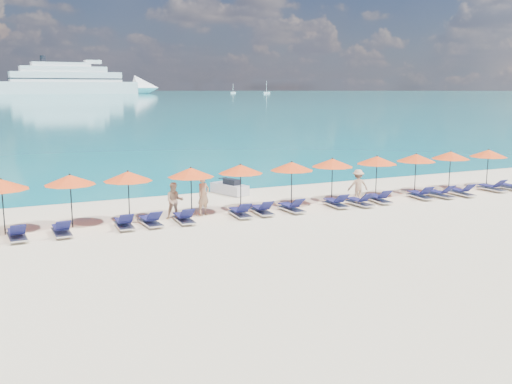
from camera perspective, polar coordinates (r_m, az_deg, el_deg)
name	(u,v)px	position (r m, az deg, el deg)	size (l,w,h in m)	color
ground	(287,234)	(22.85, 3.16, -4.20)	(1400.00, 1400.00, 0.00)	beige
sea	(0,93)	(679.63, -24.21, 9.02)	(1600.00, 1300.00, 0.01)	#1FA9B2
cruise_ship	(84,82)	(547.13, -16.84, 10.44)	(143.18, 30.08, 39.59)	white
sailboat_near	(266,92)	(544.32, 1.06, 9.92)	(6.41, 2.14, 11.75)	white
sailboat_far	(233,92)	(582.80, -2.31, 9.93)	(5.37, 1.79, 9.85)	white
jetski	(230,188)	(31.23, -2.64, 0.41)	(1.54, 2.48, 0.83)	silver
beachgoer_a	(203,195)	(26.10, -5.28, -0.31)	(0.67, 0.44, 1.84)	tan
beachgoer_b	(175,201)	(25.43, -8.15, -0.88)	(0.80, 0.46, 1.64)	tan
beachgoer_c	(358,185)	(29.62, 10.17, 0.66)	(1.07, 0.50, 1.65)	tan
umbrella_2	(1,184)	(24.43, -24.12, 0.69)	(2.10, 2.10, 2.28)	black
umbrella_3	(70,180)	(24.66, -18.11, 1.17)	(2.10, 2.10, 2.28)	black
umbrella_4	(128,176)	(25.00, -12.68, 1.55)	(2.10, 2.10, 2.28)	black
umbrella_5	(191,172)	(25.67, -6.53, 1.96)	(2.10, 2.10, 2.28)	black
umbrella_6	(241,169)	(26.57, -1.55, 2.31)	(2.10, 2.10, 2.28)	black
umbrella_7	(292,166)	(27.55, 3.59, 2.59)	(2.10, 2.10, 2.28)	black
umbrella_8	(332,163)	(29.03, 7.65, 2.92)	(2.10, 2.10, 2.28)	black
umbrella_9	(377,160)	(30.47, 12.00, 3.13)	(2.10, 2.10, 2.28)	black
umbrella_10	(416,158)	(32.03, 15.72, 3.32)	(2.10, 2.10, 2.28)	black
umbrella_11	(451,155)	(33.81, 18.90, 3.50)	(2.10, 2.10, 2.28)	black
umbrella_12	(489,153)	(35.59, 22.23, 3.61)	(2.10, 2.10, 2.28)	black
lounger_4	(17,234)	(23.67, -22.79, -3.91)	(0.72, 1.73, 0.66)	silver
lounger_5	(62,230)	(23.74, -18.87, -3.61)	(0.67, 1.72, 0.66)	silver
lounger_6	(124,223)	(24.22, -13.06, -3.04)	(0.67, 1.72, 0.66)	silver
lounger_7	(151,221)	(24.44, -10.50, -2.82)	(0.75, 1.74, 0.66)	silver
lounger_8	(184,218)	(24.76, -7.21, -2.56)	(0.68, 1.72, 0.66)	silver
lounger_9	(240,212)	(25.65, -1.60, -2.02)	(0.71, 1.73, 0.66)	silver
lounger_10	(262,210)	(26.15, 0.59, -1.78)	(0.69, 1.72, 0.66)	silver
lounger_11	(291,207)	(26.76, 3.57, -1.52)	(0.71, 1.73, 0.66)	silver
lounger_12	(336,202)	(28.05, 8.00, -1.05)	(0.69, 1.73, 0.66)	silver
lounger_13	(360,201)	(28.49, 10.33, -0.94)	(0.73, 1.74, 0.66)	silver
lounger_14	(379,198)	(29.49, 12.20, -0.62)	(0.76, 1.75, 0.66)	silver
lounger_15	(420,195)	(31.06, 16.11, -0.24)	(0.78, 1.75, 0.66)	silver
lounger_16	(440,193)	(31.71, 17.95, -0.13)	(0.77, 1.75, 0.66)	silver
lounger_17	(462,192)	(32.61, 19.86, 0.04)	(0.72, 1.73, 0.66)	silver
lounger_18	(492,187)	(34.67, 22.53, 0.44)	(0.69, 1.73, 0.66)	silver
lounger_19	(511,186)	(35.43, 24.14, 0.53)	(0.62, 1.70, 0.66)	silver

